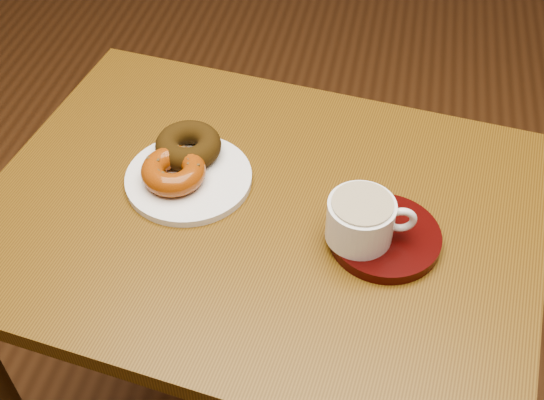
% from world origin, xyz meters
% --- Properties ---
extents(cafe_table, '(0.94, 0.75, 0.81)m').
position_xyz_m(cafe_table, '(-0.28, 0.04, 0.68)').
color(cafe_table, brown).
rests_on(cafe_table, ground).
extents(donut_plate, '(0.25, 0.25, 0.01)m').
position_xyz_m(donut_plate, '(-0.40, 0.07, 0.82)').
color(donut_plate, white).
rests_on(donut_plate, cafe_table).
extents(donut_cinnamon, '(0.13, 0.13, 0.04)m').
position_xyz_m(donut_cinnamon, '(-0.41, 0.12, 0.85)').
color(donut_cinnamon, '#37240B').
rests_on(donut_cinnamon, donut_plate).
extents(donut_caramel, '(0.14, 0.14, 0.04)m').
position_xyz_m(donut_caramel, '(-0.42, 0.06, 0.84)').
color(donut_caramel, '#954410').
rests_on(donut_caramel, donut_plate).
extents(saucer, '(0.21, 0.21, 0.02)m').
position_xyz_m(saucer, '(-0.08, 0.01, 0.82)').
color(saucer, '#330807').
rests_on(saucer, cafe_table).
extents(coffee_cup, '(0.13, 0.10, 0.07)m').
position_xyz_m(coffee_cup, '(-0.12, -0.01, 0.87)').
color(coffee_cup, white).
rests_on(coffee_cup, saucer).
extents(teaspoon, '(0.04, 0.10, 0.01)m').
position_xyz_m(teaspoon, '(-0.14, 0.05, 0.83)').
color(teaspoon, silver).
rests_on(teaspoon, saucer).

